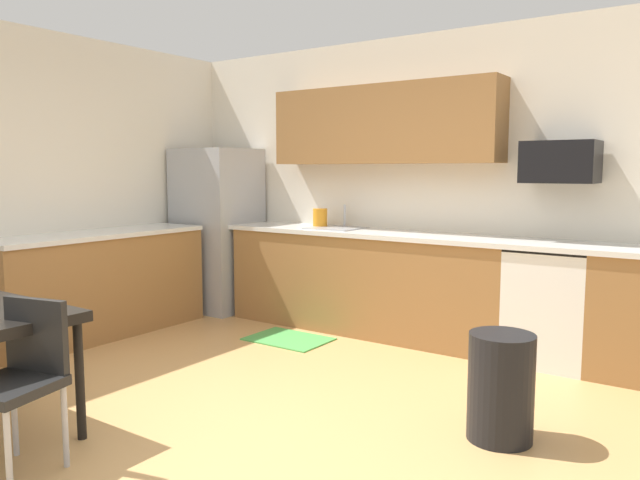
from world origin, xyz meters
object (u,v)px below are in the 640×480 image
object	(u,v)px
microwave	(560,162)
chair_near_table	(20,372)
kettle	(320,219)
trash_bin	(501,387)
oven_range	(551,305)
refrigerator	(218,230)

from	to	relation	value
microwave	chair_near_table	size ratio (longest dim) A/B	0.64
microwave	kettle	size ratio (longest dim) A/B	2.70
microwave	trash_bin	size ratio (longest dim) A/B	0.90
oven_range	kettle	xyz separation A→B (m)	(-2.20, 0.05, 0.56)
trash_bin	chair_near_table	bearing A→B (deg)	-137.26
refrigerator	kettle	size ratio (longest dim) A/B	8.56
chair_near_table	trash_bin	size ratio (longest dim) A/B	1.42
oven_range	chair_near_table	world-z (taller)	oven_range
refrigerator	trash_bin	size ratio (longest dim) A/B	2.85
chair_near_table	kettle	bearing A→B (deg)	98.62
oven_range	trash_bin	world-z (taller)	oven_range
microwave	oven_range	bearing A→B (deg)	-90.00
chair_near_table	trash_bin	bearing A→B (deg)	42.74
oven_range	trash_bin	distance (m)	1.59
trash_bin	microwave	bearing A→B (deg)	94.67
chair_near_table	trash_bin	distance (m)	2.51
kettle	oven_range	bearing A→B (deg)	-1.30
oven_range	chair_near_table	distance (m)	3.69
oven_range	kettle	bearing A→B (deg)	178.70
refrigerator	chair_near_table	size ratio (longest dim) A/B	2.02
chair_near_table	microwave	bearing A→B (deg)	63.25
refrigerator	oven_range	world-z (taller)	refrigerator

